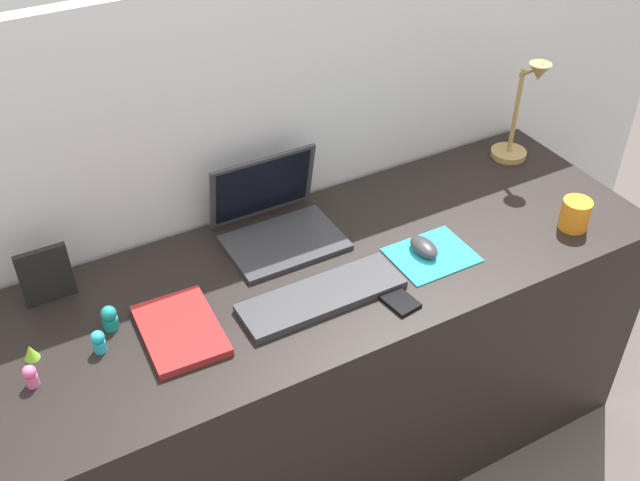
% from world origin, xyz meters
% --- Properties ---
extents(ground_plane, '(6.00, 6.00, 0.00)m').
position_xyz_m(ground_plane, '(0.00, 0.00, 0.00)').
color(ground_plane, '#59514C').
extents(back_wall, '(2.99, 0.05, 1.38)m').
position_xyz_m(back_wall, '(0.00, 0.35, 0.69)').
color(back_wall, silver).
rests_on(back_wall, ground_plane).
extents(desk, '(1.79, 0.62, 0.74)m').
position_xyz_m(desk, '(0.00, 0.00, 0.37)').
color(desk, black).
rests_on(desk, ground_plane).
extents(laptop, '(0.30, 0.26, 0.21)m').
position_xyz_m(laptop, '(-0.06, 0.19, 0.79)').
color(laptop, '#333338').
rests_on(laptop, desk).
extents(keyboard, '(0.41, 0.13, 0.02)m').
position_xyz_m(keyboard, '(-0.07, -0.10, 0.75)').
color(keyboard, '#333338').
rests_on(keyboard, desk).
extents(mousepad, '(0.21, 0.17, 0.00)m').
position_xyz_m(mousepad, '(0.26, -0.10, 0.74)').
color(mousepad, '#28B7CC').
rests_on(mousepad, desk).
extents(mouse, '(0.06, 0.10, 0.03)m').
position_xyz_m(mouse, '(0.24, -0.08, 0.76)').
color(mouse, '#333338').
rests_on(mouse, mousepad).
extents(cell_phone, '(0.08, 0.14, 0.01)m').
position_xyz_m(cell_phone, '(0.08, -0.19, 0.74)').
color(cell_phone, black).
rests_on(cell_phone, desk).
extents(desk_lamp, '(0.11, 0.15, 0.33)m').
position_xyz_m(desk_lamp, '(0.75, 0.17, 0.90)').
color(desk_lamp, '#A5844C').
rests_on(desk_lamp, desk).
extents(notebook_pad, '(0.18, 0.25, 0.02)m').
position_xyz_m(notebook_pad, '(-0.41, -0.05, 0.75)').
color(notebook_pad, maroon).
rests_on(notebook_pad, desk).
extents(picture_frame, '(0.12, 0.02, 0.15)m').
position_xyz_m(picture_frame, '(-0.65, 0.21, 0.81)').
color(picture_frame, black).
rests_on(picture_frame, desk).
extents(coffee_mug, '(0.08, 0.08, 0.09)m').
position_xyz_m(coffee_mug, '(0.66, -0.18, 0.78)').
color(coffee_mug, orange).
rests_on(coffee_mug, desk).
extents(toy_figurine_lime, '(0.03, 0.03, 0.04)m').
position_xyz_m(toy_figurine_lime, '(-0.73, 0.04, 0.76)').
color(toy_figurine_lime, '#8CDB33').
rests_on(toy_figurine_lime, desk).
extents(toy_figurine_cyan, '(0.03, 0.03, 0.06)m').
position_xyz_m(toy_figurine_cyan, '(-0.59, -0.01, 0.77)').
color(toy_figurine_cyan, '#28B7CC').
rests_on(toy_figurine_cyan, desk).
extents(toy_figurine_teal, '(0.04, 0.04, 0.06)m').
position_xyz_m(toy_figurine_teal, '(-0.55, 0.05, 0.77)').
color(toy_figurine_teal, teal).
rests_on(toy_figurine_teal, desk).
extents(toy_figurine_pink, '(0.03, 0.03, 0.05)m').
position_xyz_m(toy_figurine_pink, '(-0.74, -0.04, 0.77)').
color(toy_figurine_pink, pink).
rests_on(toy_figurine_pink, desk).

